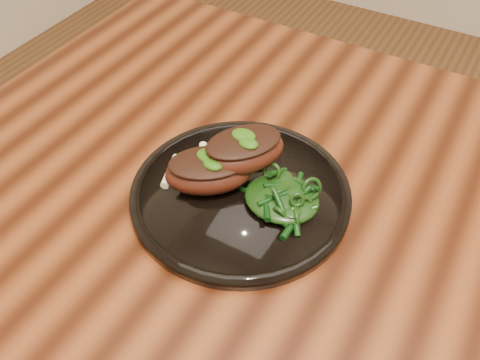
% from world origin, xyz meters
% --- Properties ---
extents(desk, '(1.60, 0.80, 0.75)m').
position_xyz_m(desk, '(0.00, 0.00, 0.67)').
color(desk, black).
rests_on(desk, ground).
extents(plate, '(0.29, 0.29, 0.02)m').
position_xyz_m(plate, '(-0.32, -0.05, 0.76)').
color(plate, black).
rests_on(plate, desk).
extents(lamb_chop_front, '(0.14, 0.13, 0.05)m').
position_xyz_m(lamb_chop_front, '(-0.36, -0.06, 0.79)').
color(lamb_chop_front, '#42170C').
rests_on(lamb_chop_front, plate).
extents(lamb_chop_back, '(0.13, 0.13, 0.05)m').
position_xyz_m(lamb_chop_back, '(-0.33, -0.02, 0.81)').
color(lamb_chop_back, '#42170C').
rests_on(lamb_chop_back, plate).
extents(herb_smear, '(0.08, 0.05, 0.01)m').
position_xyz_m(herb_smear, '(-0.36, 0.02, 0.77)').
color(herb_smear, '#174407').
rests_on(herb_smear, plate).
extents(greens_heap, '(0.10, 0.09, 0.04)m').
position_xyz_m(greens_heap, '(-0.26, -0.04, 0.78)').
color(greens_heap, black).
rests_on(greens_heap, plate).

